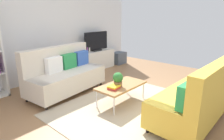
% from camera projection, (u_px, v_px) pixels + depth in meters
% --- Properties ---
extents(ground_plane, '(7.68, 7.68, 0.00)m').
position_uv_depth(ground_plane, '(127.00, 103.00, 4.08)').
color(ground_plane, '#936B47').
extents(wall_far, '(6.40, 0.12, 2.90)m').
position_uv_depth(wall_far, '(50.00, 28.00, 5.46)').
color(wall_far, silver).
rests_on(wall_far, ground_plane).
extents(area_rug, '(2.90, 2.20, 0.01)m').
position_uv_depth(area_rug, '(127.00, 106.00, 3.93)').
color(area_rug, tan).
rests_on(area_rug, ground_plane).
extents(couch_beige, '(1.98, 1.05, 1.10)m').
position_uv_depth(couch_beige, '(65.00, 74.00, 4.59)').
color(couch_beige, beige).
rests_on(couch_beige, ground_plane).
extents(couch_green, '(1.92, 0.89, 1.10)m').
position_uv_depth(couch_green, '(196.00, 98.00, 3.27)').
color(couch_green, gold).
rests_on(couch_green, ground_plane).
extents(coffee_table, '(1.10, 0.56, 0.42)m').
position_uv_depth(coffee_table, '(121.00, 86.00, 3.99)').
color(coffee_table, '#9E7042').
rests_on(coffee_table, ground_plane).
extents(tv_console, '(1.40, 0.44, 0.64)m').
position_uv_depth(tv_console, '(96.00, 60.00, 6.63)').
color(tv_console, silver).
rests_on(tv_console, ground_plane).
extents(tv, '(1.00, 0.20, 0.64)m').
position_uv_depth(tv, '(96.00, 42.00, 6.44)').
color(tv, black).
rests_on(tv, tv_console).
extents(storage_trunk, '(0.52, 0.40, 0.44)m').
position_uv_depth(storage_trunk, '(119.00, 58.00, 7.39)').
color(storage_trunk, '#4C5666').
rests_on(storage_trunk, ground_plane).
extents(potted_plant, '(0.21, 0.21, 0.30)m').
position_uv_depth(potted_plant, '(118.00, 79.00, 3.84)').
color(potted_plant, brown).
rests_on(potted_plant, coffee_table).
extents(table_book_0, '(0.27, 0.23, 0.04)m').
position_uv_depth(table_book_0, '(114.00, 88.00, 3.76)').
color(table_book_0, red).
rests_on(table_book_0, coffee_table).
extents(table_book_1, '(0.26, 0.21, 0.03)m').
position_uv_depth(table_book_1, '(114.00, 86.00, 3.75)').
color(table_book_1, gold).
rests_on(table_book_1, table_book_0).
extents(vase_0, '(0.08, 0.08, 0.16)m').
position_uv_depth(vase_0, '(82.00, 51.00, 6.14)').
color(vase_0, '#B24C4C').
rests_on(vase_0, tv_console).
extents(bottle_0, '(0.04, 0.04, 0.18)m').
position_uv_depth(bottle_0, '(87.00, 50.00, 6.18)').
color(bottle_0, purple).
rests_on(bottle_0, tv_console).
extents(bottle_1, '(0.06, 0.06, 0.16)m').
position_uv_depth(bottle_1, '(89.00, 50.00, 6.25)').
color(bottle_1, silver).
rests_on(bottle_1, tv_console).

